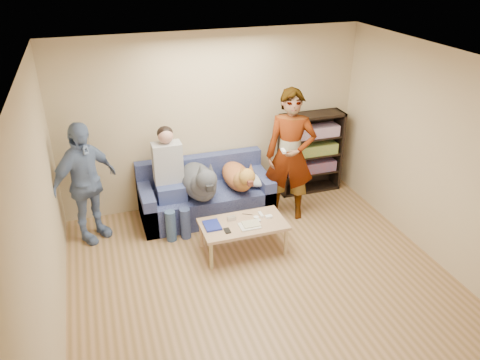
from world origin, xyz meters
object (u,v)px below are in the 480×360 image
object	(u,v)px
dog_gray	(200,182)
bookshelf	(310,151)
camera_silver	(231,218)
person_standing_right	(290,155)
notebook_blue	(212,225)
dog_tan	(239,177)
person_standing_left	(85,183)
person_seated	(170,175)
sofa	(205,197)
coffee_table	(243,226)

from	to	relation	value
dog_gray	bookshelf	bearing A→B (deg)	13.77
camera_silver	bookshelf	xyz separation A→B (m)	(1.69, 1.19, 0.23)
person_standing_right	notebook_blue	xyz separation A→B (m)	(-1.33, -0.62, -0.53)
dog_gray	dog_tan	xyz separation A→B (m)	(0.59, 0.06, -0.05)
person_standing_right	dog_gray	xyz separation A→B (m)	(-1.29, 0.17, -0.29)
person_standing_left	bookshelf	world-z (taller)	person_standing_left
notebook_blue	bookshelf	size ratio (longest dim) A/B	0.20
camera_silver	person_seated	size ratio (longest dim) A/B	0.07
person_standing_right	notebook_blue	distance (m)	1.56
sofa	person_seated	bearing A→B (deg)	-166.30
camera_silver	dog_tan	bearing A→B (deg)	65.60
bookshelf	person_standing_left	bearing A→B (deg)	-173.80
notebook_blue	dog_gray	xyz separation A→B (m)	(0.04, 0.79, 0.24)
coffee_table	bookshelf	distance (m)	2.07
person_standing_right	dog_tan	size ratio (longest dim) A/B	1.67
person_standing_right	person_standing_left	xyz separation A→B (m)	(-2.80, 0.27, -0.12)
person_standing_right	notebook_blue	bearing A→B (deg)	-127.49
camera_silver	notebook_blue	bearing A→B (deg)	-165.96
person_standing_left	notebook_blue	distance (m)	1.76
notebook_blue	dog_tan	distance (m)	1.08
person_standing_right	dog_gray	world-z (taller)	person_standing_right
person_standing_right	camera_silver	bearing A→B (deg)	-124.81
person_standing_left	bookshelf	bearing A→B (deg)	-28.87
person_standing_right	camera_silver	size ratio (longest dim) A/B	17.42
person_standing_left	notebook_blue	xyz separation A→B (m)	(1.47, -0.89, -0.40)
camera_silver	dog_gray	xyz separation A→B (m)	(-0.24, 0.72, 0.22)
sofa	coffee_table	world-z (taller)	sofa
person_seated	dog_gray	distance (m)	0.42
notebook_blue	dog_tan	bearing A→B (deg)	53.30
person_seated	sofa	bearing A→B (deg)	13.70
camera_silver	bookshelf	size ratio (longest dim) A/B	0.08
camera_silver	sofa	xyz separation A→B (m)	(-0.11, 0.96, -0.16)
person_standing_right	dog_gray	distance (m)	1.33
person_seated	dog_gray	world-z (taller)	person_seated
sofa	bookshelf	distance (m)	1.86
sofa	notebook_blue	bearing A→B (deg)	-99.22
person_standing_right	person_seated	size ratio (longest dim) A/B	1.30
camera_silver	dog_gray	bearing A→B (deg)	108.25
sofa	bookshelf	xyz separation A→B (m)	(1.80, 0.23, 0.40)
notebook_blue	dog_gray	size ratio (longest dim) A/B	0.20
notebook_blue	camera_silver	xyz separation A→B (m)	(0.28, 0.07, 0.01)
camera_silver	person_seated	bearing A→B (deg)	127.27
camera_silver	dog_gray	distance (m)	0.79
sofa	coffee_table	xyz separation A→B (m)	(0.23, -1.08, 0.09)
person_standing_left	bookshelf	xyz separation A→B (m)	(3.44, 0.37, -0.16)
dog_gray	coffee_table	world-z (taller)	dog_gray
camera_silver	sofa	distance (m)	0.98
person_standing_right	coffee_table	world-z (taller)	person_standing_right
person_standing_left	camera_silver	distance (m)	1.97
bookshelf	camera_silver	bearing A→B (deg)	-144.76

